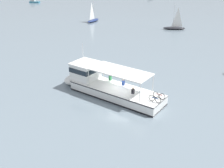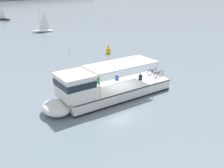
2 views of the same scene
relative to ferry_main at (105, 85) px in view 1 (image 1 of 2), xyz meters
name	(u,v)px [view 1 (image 1 of 2)]	position (x,y,z in m)	size (l,w,h in m)	color
ground_plane	(119,97)	(1.78, -0.50, -1.02)	(400.00, 400.00, 0.00)	slate
ferry_main	(105,85)	(0.00, 0.00, 0.00)	(12.94, 7.62, 5.32)	white
motorboat_off_bow	(34,1)	(-43.20, 63.14, -0.47)	(3.64, 1.40, 1.26)	teal
sailboat_near_starboard	(93,20)	(-13.03, 37.16, -0.47)	(2.47, 4.99, 5.40)	navy
sailboat_mid_channel	(174,27)	(6.73, 33.55, -0.47)	(4.97, 2.23, 5.40)	#232328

